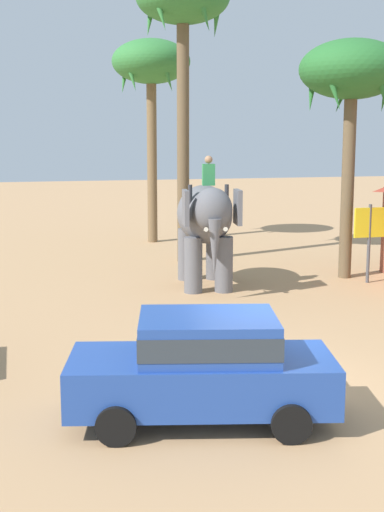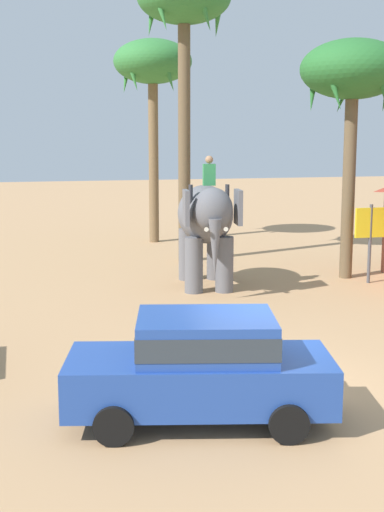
# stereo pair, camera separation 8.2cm
# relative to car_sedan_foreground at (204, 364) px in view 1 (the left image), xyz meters

# --- Properties ---
(ground_plane) EXTENTS (120.00, 120.00, 0.00)m
(ground_plane) POSITION_rel_car_sedan_foreground_xyz_m (1.54, 0.98, -0.93)
(ground_plane) COLOR tan
(car_sedan_foreground) EXTENTS (4.38, 2.58, 1.70)m
(car_sedan_foreground) POSITION_rel_car_sedan_foreground_xyz_m (0.00, 0.00, 0.00)
(car_sedan_foreground) COLOR #23479E
(car_sedan_foreground) RESTS_ON ground
(elephant_with_mahout) EXTENTS (2.06, 3.98, 3.88)m
(elephant_with_mahout) POSITION_rel_car_sedan_foreground_xyz_m (2.76, 9.59, 1.06)
(elephant_with_mahout) COLOR slate
(elephant_with_mahout) RESTS_ON ground
(palm_tree_behind_elephant) EXTENTS (3.20, 3.20, 7.32)m
(palm_tree_behind_elephant) POSITION_rel_car_sedan_foreground_xyz_m (7.42, 9.88, 5.30)
(palm_tree_behind_elephant) COLOR brown
(palm_tree_behind_elephant) RESTS_ON ground
(palm_tree_near_hut) EXTENTS (3.20, 3.20, 8.32)m
(palm_tree_near_hut) POSITION_rel_car_sedan_foreground_xyz_m (3.10, 18.92, 6.24)
(palm_tree_near_hut) COLOR brown
(palm_tree_near_hut) RESTS_ON ground
(palm_tree_left_of_road) EXTENTS (3.20, 3.20, 9.95)m
(palm_tree_left_of_road) POSITION_rel_car_sedan_foreground_xyz_m (3.20, 14.02, 7.74)
(palm_tree_left_of_road) COLOR brown
(palm_tree_left_of_road) RESTS_ON ground
(signboard_yellow) EXTENTS (1.00, 0.10, 2.40)m
(signboard_yellow) POSITION_rel_car_sedan_foreground_xyz_m (7.73, 8.96, 0.76)
(signboard_yellow) COLOR #4C4C51
(signboard_yellow) RESTS_ON ground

